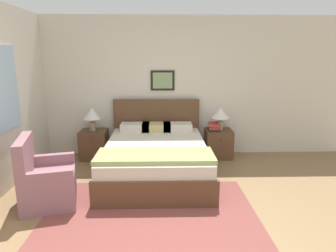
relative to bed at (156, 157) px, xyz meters
The scene contains 12 objects.
wall_back 1.53m from the bed, 81.12° to the left, with size 6.94×0.09×2.60m.
area_rug_main 1.28m from the bed, 92.29° to the right, with size 2.57×1.87×0.01m.
bed is the anchor object (origin of this frame).
armchair 1.68m from the bed, 147.00° to the right, with size 0.81×0.89×0.89m.
nightstand_near_window 1.44m from the bed, 144.09° to the left, with size 0.49×0.47×0.53m.
nightstand_by_door 1.44m from the bed, 35.91° to the left, with size 0.49×0.47×0.53m.
table_lamp_near_window 1.53m from the bed, 144.55° to the left, with size 0.33×0.33×0.43m.
table_lamp_by_door 1.54m from the bed, 35.14° to the left, with size 0.33×0.33×0.43m.
book_thick_bottom 1.35m from the bed, 37.13° to the left, with size 0.19×0.25×0.03m.
book_hardcover_middle 1.36m from the bed, 37.13° to the left, with size 0.20×0.23×0.04m.
book_novel_upper 1.36m from the bed, 37.13° to the left, with size 0.16×0.21×0.03m.
book_slim_near_top 1.37m from the bed, 37.13° to the left, with size 0.23×0.30×0.04m.
Camera 1 is at (-0.10, -2.51, 1.87)m, focal length 32.00 mm.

